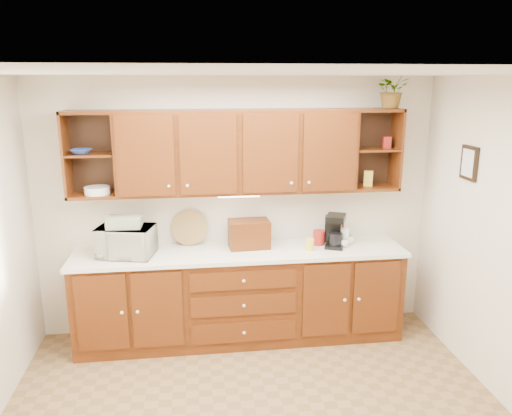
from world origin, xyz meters
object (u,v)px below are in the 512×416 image
object	(u,v)px
coffee_maker	(335,231)
potted_plant	(392,90)
microwave	(126,241)
bread_box	(249,234)

from	to	relation	value
coffee_maker	potted_plant	distance (m)	1.48
coffee_maker	potted_plant	world-z (taller)	potted_plant
microwave	coffee_maker	xyz separation A→B (m)	(2.04, 0.01, 0.02)
bread_box	coffee_maker	bearing A→B (deg)	-8.30
microwave	potted_plant	xyz separation A→B (m)	(2.58, 0.11, 1.39)
bread_box	potted_plant	bearing A→B (deg)	-2.35
coffee_maker	potted_plant	size ratio (longest dim) A/B	0.92
bread_box	coffee_maker	world-z (taller)	coffee_maker
coffee_maker	potted_plant	xyz separation A→B (m)	(0.54, 0.09, 1.37)
bread_box	potted_plant	xyz separation A→B (m)	(1.39, 0.01, 1.39)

